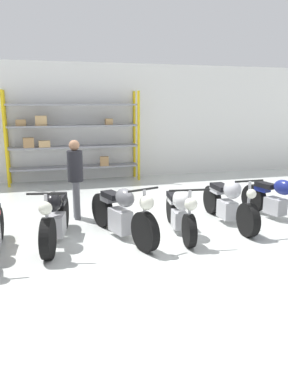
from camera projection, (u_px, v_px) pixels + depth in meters
ground_plane at (150, 233)px, 7.03m from camera, size 30.00×30.00×0.00m
back_wall at (100, 122)px, 11.83m from camera, size 30.00×0.08×3.60m
shelving_rack at (71, 136)px, 11.31m from camera, size 3.99×0.63×2.75m
motorcycle_black at (55, 217)px, 6.46m from camera, size 0.73×2.06×1.05m
motorcycle_grey at (122, 214)px, 6.67m from camera, size 0.89×2.14×1.05m
motorcycle_white at (180, 210)px, 6.89m from camera, size 0.69×1.92×0.99m
motorcycle_silver at (229, 202)px, 7.48m from camera, size 0.56×2.16×1.04m
motorcycle_blue at (278, 200)px, 7.73m from camera, size 0.77×1.96×0.99m
person_browsing at (75, 173)px, 7.72m from camera, size 0.33×0.33×1.65m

